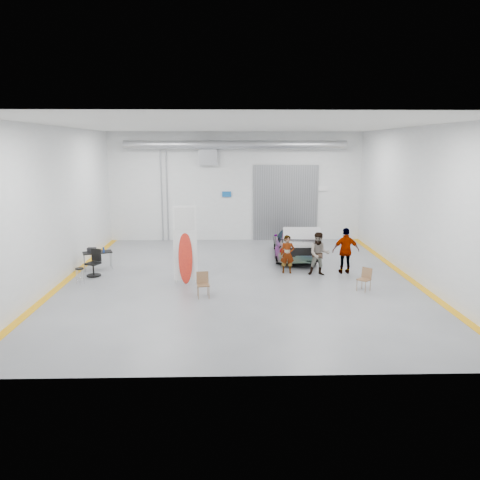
{
  "coord_description": "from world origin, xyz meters",
  "views": [
    {
      "loc": [
        -0.41,
        -18.03,
        5.28
      ],
      "look_at": [
        0.06,
        0.54,
        1.5
      ],
      "focal_mm": 35.0,
      "sensor_mm": 36.0,
      "label": 1
    }
  ],
  "objects_px": {
    "person_a": "(287,254)",
    "folding_chair_far": "(364,284)",
    "person_c": "(346,251)",
    "shop_stool": "(80,276)",
    "surfboard_display": "(185,250)",
    "work_table": "(96,252)",
    "person_b": "(319,254)",
    "folding_chair_near": "(203,290)",
    "sedan_car": "(294,243)",
    "office_chair": "(94,264)"
  },
  "relations": [
    {
      "from": "person_a",
      "to": "office_chair",
      "type": "distance_m",
      "value": 8.0
    },
    {
      "from": "person_b",
      "to": "work_table",
      "type": "xyz_separation_m",
      "value": [
        -9.44,
        1.22,
        -0.14
      ]
    },
    {
      "from": "person_a",
      "to": "person_c",
      "type": "height_order",
      "value": "person_c"
    },
    {
      "from": "folding_chair_far",
      "to": "work_table",
      "type": "relative_size",
      "value": 0.64
    },
    {
      "from": "shop_stool",
      "to": "folding_chair_far",
      "type": "bearing_deg",
      "value": -5.93
    },
    {
      "from": "office_chair",
      "to": "person_a",
      "type": "bearing_deg",
      "value": 25.22
    },
    {
      "from": "work_table",
      "to": "surfboard_display",
      "type": "bearing_deg",
      "value": -28.75
    },
    {
      "from": "folding_chair_near",
      "to": "office_chair",
      "type": "distance_m",
      "value": 5.47
    },
    {
      "from": "person_a",
      "to": "surfboard_display",
      "type": "bearing_deg",
      "value": -157.29
    },
    {
      "from": "surfboard_display",
      "to": "person_c",
      "type": "bearing_deg",
      "value": 5.27
    },
    {
      "from": "folding_chair_near",
      "to": "person_c",
      "type": "bearing_deg",
      "value": 18.54
    },
    {
      "from": "person_a",
      "to": "person_b",
      "type": "bearing_deg",
      "value": -12.32
    },
    {
      "from": "work_table",
      "to": "person_c",
      "type": "bearing_deg",
      "value": -5.08
    },
    {
      "from": "folding_chair_far",
      "to": "person_b",
      "type": "bearing_deg",
      "value": 166.59
    },
    {
      "from": "surfboard_display",
      "to": "work_table",
      "type": "distance_m",
      "value": 4.63
    },
    {
      "from": "sedan_car",
      "to": "surfboard_display",
      "type": "height_order",
      "value": "surfboard_display"
    },
    {
      "from": "person_b",
      "to": "office_chair",
      "type": "bearing_deg",
      "value": -175.3
    },
    {
      "from": "folding_chair_near",
      "to": "folding_chair_far",
      "type": "relative_size",
      "value": 1.05
    },
    {
      "from": "person_c",
      "to": "shop_stool",
      "type": "relative_size",
      "value": 2.98
    },
    {
      "from": "person_a",
      "to": "work_table",
      "type": "relative_size",
      "value": 1.2
    },
    {
      "from": "office_chair",
      "to": "shop_stool",
      "type": "bearing_deg",
      "value": -76.22
    },
    {
      "from": "office_chair",
      "to": "work_table",
      "type": "bearing_deg",
      "value": 123.45
    },
    {
      "from": "folding_chair_near",
      "to": "shop_stool",
      "type": "height_order",
      "value": "folding_chair_near"
    },
    {
      "from": "sedan_car",
      "to": "folding_chair_far",
      "type": "xyz_separation_m",
      "value": [
        1.81,
        -5.41,
        -0.43
      ]
    },
    {
      "from": "person_b",
      "to": "shop_stool",
      "type": "height_order",
      "value": "person_b"
    },
    {
      "from": "surfboard_display",
      "to": "work_table",
      "type": "xyz_separation_m",
      "value": [
        -4.03,
        2.21,
        -0.55
      ]
    },
    {
      "from": "sedan_car",
      "to": "work_table",
      "type": "height_order",
      "value": "sedan_car"
    },
    {
      "from": "person_a",
      "to": "folding_chair_near",
      "type": "height_order",
      "value": "person_a"
    },
    {
      "from": "person_b",
      "to": "office_chair",
      "type": "height_order",
      "value": "person_b"
    },
    {
      "from": "person_a",
      "to": "folding_chair_far",
      "type": "xyz_separation_m",
      "value": [
        2.5,
        -2.54,
        -0.54
      ]
    },
    {
      "from": "work_table",
      "to": "office_chair",
      "type": "relative_size",
      "value": 1.23
    },
    {
      "from": "shop_stool",
      "to": "person_b",
      "type": "bearing_deg",
      "value": 6.37
    },
    {
      "from": "sedan_car",
      "to": "office_chair",
      "type": "distance_m",
      "value": 9.23
    },
    {
      "from": "person_a",
      "to": "folding_chair_near",
      "type": "xyz_separation_m",
      "value": [
        -3.36,
        -3.14,
        -0.53
      ]
    },
    {
      "from": "person_a",
      "to": "surfboard_display",
      "type": "xyz_separation_m",
      "value": [
        -4.15,
        -1.37,
        0.5
      ]
    },
    {
      "from": "folding_chair_far",
      "to": "office_chair",
      "type": "xyz_separation_m",
      "value": [
        -10.5,
        2.3,
        0.21
      ]
    },
    {
      "from": "sedan_car",
      "to": "person_c",
      "type": "height_order",
      "value": "person_c"
    },
    {
      "from": "person_a",
      "to": "shop_stool",
      "type": "distance_m",
      "value": 8.33
    },
    {
      "from": "surfboard_display",
      "to": "folding_chair_far",
      "type": "height_order",
      "value": "surfboard_display"
    },
    {
      "from": "person_b",
      "to": "folding_chair_far",
      "type": "xyz_separation_m",
      "value": [
        1.25,
        -2.17,
        -0.63
      ]
    },
    {
      "from": "sedan_car",
      "to": "person_c",
      "type": "xyz_separation_m",
      "value": [
        1.73,
        -2.97,
        0.27
      ]
    },
    {
      "from": "person_c",
      "to": "surfboard_display",
      "type": "xyz_separation_m",
      "value": [
        -6.57,
        -1.27,
        0.34
      ]
    },
    {
      "from": "office_chair",
      "to": "folding_chair_far",
      "type": "bearing_deg",
      "value": 11.1
    },
    {
      "from": "work_table",
      "to": "folding_chair_near",
      "type": "bearing_deg",
      "value": -39.55
    },
    {
      "from": "person_b",
      "to": "folding_chair_near",
      "type": "xyz_separation_m",
      "value": [
        -4.62,
        -2.77,
        -0.62
      ]
    },
    {
      "from": "person_a",
      "to": "office_chair",
      "type": "relative_size",
      "value": 1.47
    },
    {
      "from": "folding_chair_far",
      "to": "shop_stool",
      "type": "xyz_separation_m",
      "value": [
        -10.7,
        1.11,
        0.06
      ]
    },
    {
      "from": "person_c",
      "to": "office_chair",
      "type": "relative_size",
      "value": 1.77
    },
    {
      "from": "person_b",
      "to": "work_table",
      "type": "bearing_deg",
      "value": 178.16
    },
    {
      "from": "sedan_car",
      "to": "surfboard_display",
      "type": "distance_m",
      "value": 6.46
    }
  ]
}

